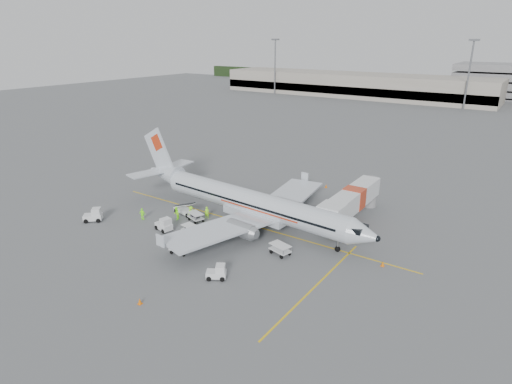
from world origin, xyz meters
TOP-DOWN VIEW (x-y plane):
  - ground at (0.00, 0.00)m, footprint 360.00×360.00m
  - stripe_lead at (0.00, 0.00)m, footprint 44.00×0.20m
  - stripe_cross at (14.00, -8.00)m, footprint 0.20×20.00m
  - terminal_west at (-40.00, 130.00)m, footprint 110.00×22.00m
  - treeline at (0.00, 175.00)m, footprint 300.00×3.00m
  - mast_west at (-70.00, 118.00)m, footprint 3.20×1.20m
  - mast_center at (5.00, 118.00)m, footprint 3.20×1.20m
  - aircraft at (0.44, 0.47)m, footprint 38.47×31.15m
  - jet_bridge at (10.74, 8.61)m, footprint 3.37×17.11m
  - belt_loader at (-8.91, -2.00)m, footprint 4.85×2.45m
  - tug_fore at (5.16, -12.51)m, footprint 2.26×1.99m
  - tug_mid at (-7.48, -7.39)m, footprint 2.45×1.71m
  - tug_aft at (-17.20, -10.65)m, footprint 2.57×2.49m
  - cart_loaded_a at (-3.87, -6.41)m, footprint 2.48×1.75m
  - cart_loaded_b at (-6.07, -3.08)m, footprint 2.55×1.96m
  - cart_empty_a at (-1.58, -10.66)m, footprint 2.40×1.74m
  - cart_empty_b at (7.80, -4.63)m, footprint 2.63×1.94m
  - cone_nose at (18.04, -0.72)m, footprint 0.37×0.37m
  - cone_port at (2.13, 18.76)m, footprint 0.36×0.36m
  - cone_stbd at (2.27, -19.80)m, footprint 0.38×0.38m
  - crew_a at (-5.50, -1.50)m, footprint 0.69×0.58m
  - crew_b at (-8.57, -4.06)m, footprint 1.02×1.08m
  - crew_c at (-7.41, -2.52)m, footprint 0.61×1.04m
  - crew_d at (-12.23, -6.64)m, footprint 0.99×0.58m

SIDE VIEW (x-z plane):
  - ground at x=0.00m, z-range 0.00..0.00m
  - stripe_lead at x=0.00m, z-range 0.00..0.01m
  - stripe_cross at x=14.00m, z-range 0.00..0.01m
  - cone_port at x=2.13m, z-range 0.00..0.58m
  - cone_nose at x=18.04m, z-range 0.00..0.61m
  - cone_stbd at x=2.27m, z-range 0.00..0.62m
  - cart_empty_a at x=-1.58m, z-range 0.00..1.13m
  - cart_loaded_b at x=-6.07m, z-range 0.00..1.18m
  - cart_loaded_a at x=-3.87m, z-range 0.00..1.18m
  - cart_empty_b at x=7.80m, z-range 0.00..1.23m
  - tug_fore at x=5.16m, z-range 0.00..1.52m
  - crew_d at x=-12.23m, z-range 0.00..1.59m
  - crew_c at x=-7.41m, z-range 0.00..1.60m
  - crew_a at x=-5.50m, z-range 0.00..1.62m
  - tug_mid at x=-7.48m, z-range 0.00..1.73m
  - crew_b at x=-8.57m, z-range 0.00..1.75m
  - tug_aft at x=-17.20m, z-range 0.00..1.76m
  - belt_loader at x=-8.91m, z-range 0.00..2.51m
  - jet_bridge at x=10.74m, z-range 0.00..4.48m
  - treeline at x=0.00m, z-range 0.00..6.00m
  - terminal_west at x=-40.00m, z-range 0.00..9.00m
  - aircraft at x=0.44m, z-range 0.00..10.07m
  - mast_west at x=-70.00m, z-range 0.00..22.00m
  - mast_center at x=5.00m, z-range 0.00..22.00m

